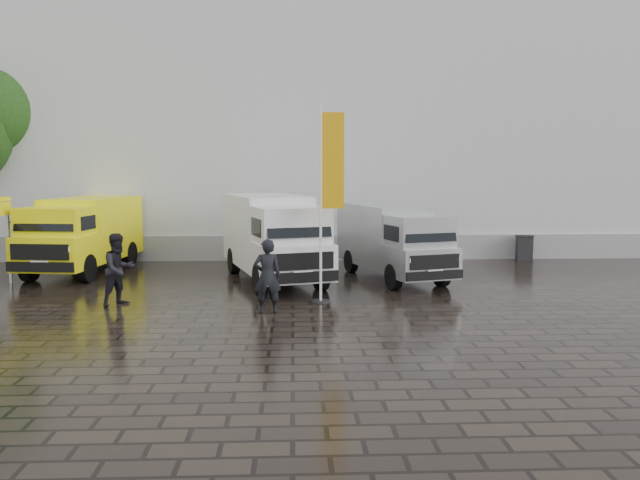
{
  "coord_description": "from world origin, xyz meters",
  "views": [
    {
      "loc": [
        -0.45,
        -16.87,
        3.58
      ],
      "look_at": [
        0.38,
        2.2,
        1.45
      ],
      "focal_mm": 35.0,
      "sensor_mm": 36.0,
      "label": 1
    }
  ],
  "objects_px": {
    "van_yellow": "(83,236)",
    "person_tent": "(119,269)",
    "wheelie_bin": "(524,248)",
    "person_front": "(267,276)",
    "van_white": "(273,239)",
    "flagpole": "(328,192)",
    "van_silver": "(393,242)"
  },
  "relations": [
    {
      "from": "van_silver",
      "to": "wheelie_bin",
      "type": "height_order",
      "value": "van_silver"
    },
    {
      "from": "van_white",
      "to": "van_silver",
      "type": "relative_size",
      "value": 1.14
    },
    {
      "from": "flagpole",
      "to": "person_front",
      "type": "relative_size",
      "value": 2.83
    },
    {
      "from": "flagpole",
      "to": "person_tent",
      "type": "xyz_separation_m",
      "value": [
        -5.57,
        -0.18,
        -2.04
      ]
    },
    {
      "from": "wheelie_bin",
      "to": "person_front",
      "type": "distance_m",
      "value": 13.23
    },
    {
      "from": "wheelie_bin",
      "to": "van_white",
      "type": "bearing_deg",
      "value": -147.01
    },
    {
      "from": "wheelie_bin",
      "to": "person_tent",
      "type": "relative_size",
      "value": 0.53
    },
    {
      "from": "van_yellow",
      "to": "van_white",
      "type": "height_order",
      "value": "van_white"
    },
    {
      "from": "van_yellow",
      "to": "van_silver",
      "type": "xyz_separation_m",
      "value": [
        10.67,
        -1.61,
        -0.09
      ]
    },
    {
      "from": "wheelie_bin",
      "to": "van_yellow",
      "type": "bearing_deg",
      "value": -161.9
    },
    {
      "from": "wheelie_bin",
      "to": "person_front",
      "type": "bearing_deg",
      "value": -127.89
    },
    {
      "from": "van_white",
      "to": "wheelie_bin",
      "type": "bearing_deg",
      "value": 6.21
    },
    {
      "from": "van_white",
      "to": "flagpole",
      "type": "relative_size",
      "value": 1.19
    },
    {
      "from": "van_silver",
      "to": "person_tent",
      "type": "relative_size",
      "value": 2.9
    },
    {
      "from": "van_white",
      "to": "flagpole",
      "type": "height_order",
      "value": "flagpole"
    },
    {
      "from": "person_front",
      "to": "van_yellow",
      "type": "bearing_deg",
      "value": -49.17
    },
    {
      "from": "flagpole",
      "to": "person_tent",
      "type": "distance_m",
      "value": 5.94
    },
    {
      "from": "van_white",
      "to": "flagpole",
      "type": "distance_m",
      "value": 4.06
    },
    {
      "from": "van_white",
      "to": "flagpole",
      "type": "xyz_separation_m",
      "value": [
        1.58,
        -3.37,
        1.63
      ]
    },
    {
      "from": "van_yellow",
      "to": "person_tent",
      "type": "distance_m",
      "value": 6.06
    },
    {
      "from": "person_front",
      "to": "van_white",
      "type": "bearing_deg",
      "value": -94.94
    },
    {
      "from": "van_yellow",
      "to": "flagpole",
      "type": "xyz_separation_m",
      "value": [
        8.29,
        -5.22,
        1.7
      ]
    },
    {
      "from": "person_tent",
      "to": "van_white",
      "type": "bearing_deg",
      "value": -8.14
    },
    {
      "from": "person_tent",
      "to": "person_front",
      "type": "bearing_deg",
      "value": -65.77
    },
    {
      "from": "person_tent",
      "to": "van_yellow",
      "type": "bearing_deg",
      "value": 66.99
    },
    {
      "from": "van_yellow",
      "to": "person_front",
      "type": "xyz_separation_m",
      "value": [
        6.71,
        -6.55,
        -0.36
      ]
    },
    {
      "from": "van_yellow",
      "to": "wheelie_bin",
      "type": "distance_m",
      "value": 16.74
    },
    {
      "from": "wheelie_bin",
      "to": "person_front",
      "type": "height_order",
      "value": "person_front"
    },
    {
      "from": "van_yellow",
      "to": "flagpole",
      "type": "bearing_deg",
      "value": -24.71
    },
    {
      "from": "van_silver",
      "to": "person_tent",
      "type": "distance_m",
      "value": 8.81
    },
    {
      "from": "van_white",
      "to": "person_tent",
      "type": "bearing_deg",
      "value": -154.86
    },
    {
      "from": "flagpole",
      "to": "wheelie_bin",
      "type": "bearing_deg",
      "value": 42.09
    }
  ]
}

